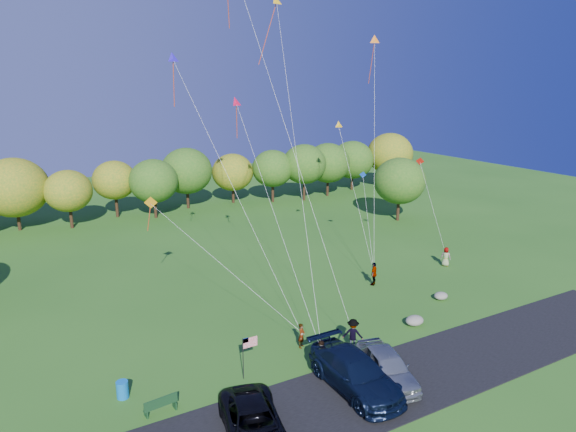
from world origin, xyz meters
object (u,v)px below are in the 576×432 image
at_px(minivan_dark, 254,424).
at_px(flyer_e, 446,257).
at_px(flyer_a, 301,335).
at_px(trash_barrel, 122,390).
at_px(park_bench, 161,405).
at_px(flyer_b, 322,355).
at_px(minivan_silver, 387,366).
at_px(minivan_navy, 355,372).
at_px(flyer_c, 353,334).
at_px(flyer_d, 374,274).

relative_size(minivan_dark, flyer_e, 3.30).
bearing_deg(flyer_a, trash_barrel, 141.05).
xyz_separation_m(park_bench, trash_barrel, (-1.36, 2.30, -0.04)).
xyz_separation_m(flyer_b, park_bench, (-9.21, 0.39, -0.34)).
bearing_deg(flyer_e, minivan_silver, 85.26).
bearing_deg(minivan_navy, flyer_b, 99.07).
distance_m(minivan_navy, trash_barrel, 12.19).
relative_size(minivan_dark, flyer_c, 2.91).
distance_m(flyer_d, trash_barrel, 21.79).
xyz_separation_m(minivan_navy, park_bench, (-9.62, 2.99, -0.49)).
distance_m(flyer_d, flyer_e, 8.38).
bearing_deg(trash_barrel, flyer_b, -14.29).
relative_size(minivan_navy, flyer_d, 3.37).
bearing_deg(flyer_c, minivan_silver, 122.55).
relative_size(park_bench, trash_barrel, 1.85).
relative_size(flyer_b, flyer_c, 0.87).
bearing_deg(flyer_e, minivan_navy, 81.75).
relative_size(minivan_silver, flyer_c, 2.63).
bearing_deg(flyer_b, park_bench, -153.05).
height_order(minivan_navy, flyer_b, minivan_navy).
height_order(flyer_c, flyer_d, flyer_c).
distance_m(flyer_c, flyer_d, 10.62).
bearing_deg(minivan_silver, minivan_navy, -173.11).
bearing_deg(park_bench, trash_barrel, 114.17).
bearing_deg(minivan_silver, park_bench, 178.73).
bearing_deg(flyer_c, minivan_navy, 95.82).
bearing_deg(trash_barrel, flyer_a, -0.29).
bearing_deg(flyer_d, flyer_a, -6.55).
height_order(minivan_dark, minivan_navy, minivan_navy).
bearing_deg(flyer_e, flyer_a, 68.29).
xyz_separation_m(flyer_c, flyer_d, (7.57, 7.45, -0.02)).
height_order(minivan_dark, minivan_silver, minivan_silver).
height_order(flyer_d, park_bench, flyer_d).
xyz_separation_m(flyer_d, flyer_e, (8.37, 0.36, -0.10)).
distance_m(flyer_d, park_bench, 21.24).
relative_size(minivan_silver, park_bench, 2.97).
bearing_deg(park_bench, minivan_navy, -23.61).
bearing_deg(trash_barrel, minivan_navy, -25.77).
xyz_separation_m(flyer_a, park_bench, (-9.43, -2.25, -0.28)).
bearing_deg(flyer_a, park_bench, 154.75).
relative_size(flyer_d, trash_barrel, 2.06).
xyz_separation_m(flyer_b, trash_barrel, (-10.57, 2.69, -0.38)).
relative_size(flyer_a, flyer_c, 0.81).
relative_size(minivan_dark, flyer_b, 3.34).
distance_m(minivan_dark, flyer_d, 20.39).
distance_m(flyer_c, park_bench, 12.11).
bearing_deg(flyer_d, flyer_c, 8.57).
bearing_deg(flyer_c, minivan_dark, 67.65).
xyz_separation_m(minivan_silver, flyer_c, (0.54, 3.82, 0.04)).
height_order(minivan_navy, flyer_a, minivan_navy).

